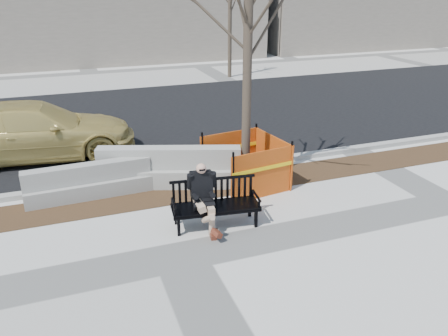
{
  "coord_description": "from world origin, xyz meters",
  "views": [
    {
      "loc": [
        -1.64,
        -6.8,
        4.61
      ],
      "look_at": [
        1.37,
        1.43,
        0.97
      ],
      "focal_mm": 36.42,
      "sensor_mm": 36.0,
      "label": 1
    }
  ],
  "objects": [
    {
      "name": "seated_man",
      "position": [
        0.73,
        0.91,
        0.0
      ],
      "size": [
        0.68,
        1.0,
        1.31
      ],
      "primitive_type": null,
      "rotation": [
        0.0,
        0.0,
        -0.13
      ],
      "color": "black",
      "rests_on": "ground"
    },
    {
      "name": "jersey_barrier_right",
      "position": [
        0.58,
        3.08,
        0.0
      ],
      "size": [
        3.43,
        1.76,
        0.97
      ],
      "primitive_type": null,
      "rotation": [
        0.0,
        0.0,
        -0.33
      ],
      "color": "#9F9D95",
      "rests_on": "ground"
    },
    {
      "name": "sedan",
      "position": [
        -2.42,
        6.18,
        0.0
      ],
      "size": [
        5.47,
        2.56,
        1.54
      ],
      "primitive_type": "imported",
      "rotation": [
        0.0,
        0.0,
        1.49
      ],
      "color": "tan",
      "rests_on": "ground"
    },
    {
      "name": "mulch_strip",
      "position": [
        0.0,
        2.6,
        0.0
      ],
      "size": [
        40.0,
        1.2,
        0.02
      ],
      "primitive_type": "cube",
      "color": "#47301C",
      "rests_on": "ground"
    },
    {
      "name": "bench",
      "position": [
        0.97,
        0.83,
        0.0
      ],
      "size": [
        1.86,
        0.87,
        0.95
      ],
      "primitive_type": null,
      "rotation": [
        0.0,
        0.0,
        -0.13
      ],
      "color": "black",
      "rests_on": "ground"
    },
    {
      "name": "asphalt_street",
      "position": [
        0.0,
        8.8,
        0.0
      ],
      "size": [
        60.0,
        10.4,
        0.01
      ],
      "primitive_type": "cube",
      "color": "black",
      "rests_on": "ground"
    },
    {
      "name": "tree_fence",
      "position": [
        2.29,
        2.45,
        0.0
      ],
      "size": [
        2.78,
        2.78,
        6.15
      ],
      "primitive_type": null,
      "rotation": [
        0.0,
        0.0,
        0.14
      ],
      "color": "#E35119",
      "rests_on": "ground"
    },
    {
      "name": "far_tree_right",
      "position": [
        6.65,
        15.01,
        0.0
      ],
      "size": [
        2.51,
        2.51,
        5.85
      ],
      "primitive_type": null,
      "rotation": [
        0.0,
        0.0,
        0.18
      ],
      "color": "#4F4133",
      "rests_on": "ground"
    },
    {
      "name": "ground",
      "position": [
        0.0,
        0.0,
        0.0
      ],
      "size": [
        120.0,
        120.0,
        0.0
      ],
      "primitive_type": "plane",
      "color": "beige",
      "rests_on": "ground"
    },
    {
      "name": "curb",
      "position": [
        0.0,
        3.55,
        0.06
      ],
      "size": [
        60.0,
        0.25,
        0.12
      ],
      "primitive_type": "cube",
      "color": "#9E9B93",
      "rests_on": "ground"
    },
    {
      "name": "jersey_barrier_left",
      "position": [
        -1.29,
        3.09,
        0.0
      ],
      "size": [
        2.83,
        0.68,
        0.8
      ],
      "primitive_type": null,
      "rotation": [
        0.0,
        0.0,
        0.04
      ],
      "color": "gray",
      "rests_on": "ground"
    }
  ]
}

